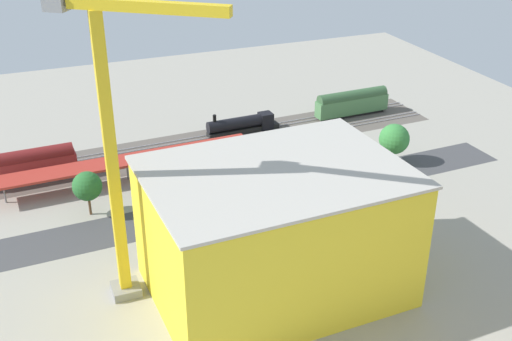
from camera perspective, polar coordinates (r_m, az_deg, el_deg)
name	(u,v)px	position (r m, az deg, el deg)	size (l,w,h in m)	color
ground_plane	(224,198)	(107.55, -2.92, -2.52)	(170.28, 170.28, 0.00)	#9E998C
rail_bed	(187,148)	(126.49, -6.23, 2.02)	(106.43, 14.51, 0.01)	#5B544C
street_asphalt	(229,206)	(105.35, -2.45, -3.17)	(106.43, 9.00, 0.01)	#424244
track_rails	(187,147)	(126.41, -6.23, 2.09)	(106.36, 11.82, 0.12)	#9E9EA8
platform_canopy_near	(126,160)	(114.18, -11.51, 0.89)	(46.04, 6.72, 3.99)	#A82D23
locomotive	(244,124)	(132.42, -1.09, 4.14)	(15.66, 3.05, 4.85)	black
passenger_coach	(352,102)	(142.32, 8.59, 6.05)	(17.17, 3.42, 5.76)	black
freight_coach_far	(25,165)	(118.63, -19.94, 0.45)	(17.49, 3.60, 6.03)	black
parked_car_0	(390,181)	(114.09, 11.92, -0.90)	(4.70, 2.16, 1.58)	black
parked_car_1	(353,188)	(110.52, 8.69, -1.52)	(4.21, 1.94, 1.72)	black
parked_car_2	(316,197)	(106.73, 5.43, -2.40)	(4.30, 1.84, 1.65)	black
parked_car_3	(269,205)	(103.90, 1.17, -3.10)	(4.72, 1.78, 1.81)	black
construction_building	(275,233)	(82.00, 1.72, -5.61)	(31.25, 22.62, 17.16)	yellow
construction_roof_slab	(276,172)	(77.68, 1.81, -0.12)	(31.85, 23.22, 0.40)	#B7B2A8
tower_crane	(117,142)	(76.13, -12.36, 2.47)	(17.74, 13.64, 38.93)	gray
box_truck_0	(230,221)	(97.83, -2.31, -4.56)	(8.75, 3.61, 3.53)	black
box_truck_1	(302,200)	(103.73, 4.13, -2.61)	(9.80, 3.22, 3.64)	black
box_truck_2	(288,200)	(103.41, 2.87, -2.69)	(8.53, 3.04, 3.61)	black
street_tree_0	(394,139)	(120.75, 12.27, 2.77)	(5.66, 5.66, 7.57)	brown
street_tree_1	(303,149)	(113.15, 4.20, 1.97)	(4.81, 4.81, 7.68)	brown
street_tree_2	(186,175)	(106.39, -6.32, -0.38)	(4.90, 4.90, 6.77)	brown
street_tree_3	(87,186)	(103.88, -14.87, -1.37)	(4.72, 4.72, 7.49)	brown
street_tree_4	(150,176)	(104.64, -9.50, -0.48)	(6.19, 6.19, 8.38)	brown
street_tree_5	(208,173)	(106.13, -4.28, -0.22)	(4.55, 4.55, 6.83)	brown
traffic_light	(314,179)	(104.09, 5.20, -0.74)	(0.50, 0.36, 7.11)	#333333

